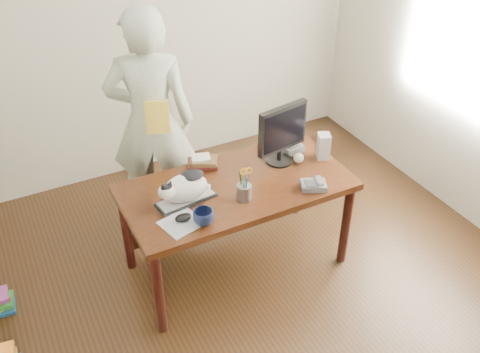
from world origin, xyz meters
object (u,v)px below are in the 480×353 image
object	(u,v)px
pen_cup	(244,190)
desk	(232,195)
book_stack	(203,162)
baseball	(299,158)
coffee_mug	(203,217)
monitor	(282,132)
phone	(314,185)
person	(151,122)
calculator	(289,146)
cat	(184,187)
mouse	(183,218)
speaker	(323,146)
keyboard	(186,199)

from	to	relation	value
pen_cup	desk	bearing A→B (deg)	83.17
book_stack	baseball	bearing A→B (deg)	-0.23
coffee_mug	book_stack	distance (m)	0.66
monitor	phone	bearing A→B (deg)	-94.52
baseball	person	world-z (taller)	person
desk	calculator	xyz separation A→B (m)	(0.57, 0.15, 0.18)
cat	pen_cup	world-z (taller)	pen_cup
pen_cup	calculator	xyz separation A→B (m)	(0.60, 0.40, -0.04)
phone	book_stack	distance (m)	0.83
mouse	calculator	world-z (taller)	calculator
desk	calculator	size ratio (longest dim) A/B	7.44
pen_cup	mouse	bearing A→B (deg)	-176.53
speaker	baseball	distance (m)	0.21
monitor	speaker	distance (m)	0.36
coffee_mug	book_stack	size ratio (longest dim) A/B	0.53
phone	baseball	size ratio (longest dim) A/B	2.69
cat	monitor	xyz separation A→B (m)	(0.82, 0.12, 0.14)
keyboard	person	size ratio (longest dim) A/B	0.23
desk	pen_cup	xyz separation A→B (m)	(-0.03, -0.25, 0.22)
speaker	book_stack	xyz separation A→B (m)	(-0.85, 0.31, -0.06)
book_stack	phone	bearing A→B (deg)	-23.27
mouse	speaker	bearing A→B (deg)	-4.29
pen_cup	keyboard	bearing A→B (deg)	156.39
keyboard	book_stack	xyz separation A→B (m)	(0.27, 0.34, 0.02)
cat	coffee_mug	bearing A→B (deg)	-93.03
monitor	coffee_mug	xyz separation A→B (m)	(-0.80, -0.39, -0.21)
cat	pen_cup	bearing A→B (deg)	-29.85
phone	cat	bearing A→B (deg)	-172.07
monitor	phone	distance (m)	0.45
keyboard	monitor	bearing A→B (deg)	0.80
cat	calculator	xyz separation A→B (m)	(0.97, 0.25, -0.09)
keyboard	mouse	world-z (taller)	mouse
phone	person	distance (m)	1.35
desk	keyboard	world-z (taller)	keyboard
pen_cup	book_stack	world-z (taller)	pen_cup
mouse	book_stack	distance (m)	0.63
keyboard	person	world-z (taller)	person
desk	person	xyz separation A→B (m)	(-0.32, 0.74, 0.32)
pen_cup	phone	bearing A→B (deg)	-12.92
keyboard	mouse	bearing A→B (deg)	-124.71
coffee_mug	calculator	size ratio (longest dim) A/B	0.62
cat	coffee_mug	world-z (taller)	cat
baseball	book_stack	xyz separation A→B (m)	(-0.65, 0.28, -0.00)
cat	baseball	xyz separation A→B (m)	(0.93, 0.06, -0.08)
mouse	calculator	bearing A→B (deg)	7.94
person	book_stack	bearing A→B (deg)	135.31
monitor	baseball	distance (m)	0.26
keyboard	baseball	size ratio (longest dim) A/B	5.46
cat	speaker	size ratio (longest dim) A/B	2.01
monitor	pen_cup	distance (m)	0.56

